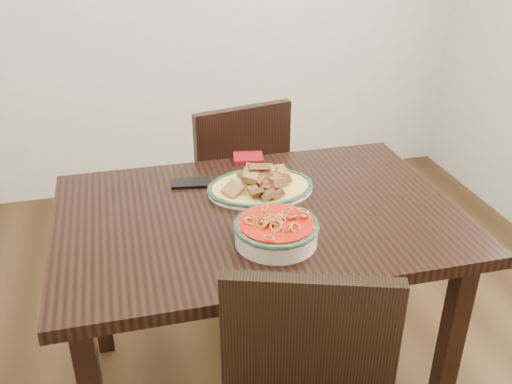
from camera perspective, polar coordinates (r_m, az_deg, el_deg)
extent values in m
cube|color=black|center=(1.82, 0.15, -2.51)|extent=(1.27, 0.84, 0.04)
cube|color=black|center=(1.99, 18.76, -14.59)|extent=(0.06, 0.06, 0.71)
cube|color=black|center=(2.27, -15.73, -8.13)|extent=(0.06, 0.06, 0.71)
cube|color=black|center=(2.45, 10.70, -4.57)|extent=(0.06, 0.06, 0.71)
cube|color=black|center=(2.64, -2.95, 0.22)|extent=(0.50, 0.50, 0.04)
cube|color=black|center=(2.94, -1.14, -1.60)|extent=(0.04, 0.04, 0.41)
cube|color=black|center=(2.83, -7.38, -3.09)|extent=(0.04, 0.04, 0.41)
cube|color=black|center=(2.68, 1.97, -4.81)|extent=(0.04, 0.04, 0.41)
cube|color=black|center=(2.56, -4.80, -6.61)|extent=(0.04, 0.04, 0.41)
cube|color=black|center=(2.37, -1.25, 3.45)|extent=(0.42, 0.13, 0.44)
cube|color=black|center=(1.43, 5.26, -15.74)|extent=(0.41, 0.17, 0.44)
ellipsoid|color=white|center=(1.93, 0.44, 0.35)|extent=(0.36, 0.27, 0.02)
ellipsoid|color=#DBC04C|center=(1.93, 0.44, 0.50)|extent=(0.35, 0.26, 0.01)
torus|color=#183622|center=(1.93, 0.44, 0.56)|extent=(0.28, 0.28, 0.01)
cylinder|color=beige|center=(1.64, 2.02, -4.13)|extent=(0.24, 0.24, 0.06)
torus|color=#19371E|center=(1.63, 2.04, -3.36)|extent=(0.25, 0.25, 0.02)
cylinder|color=#A71407|center=(1.63, 2.04, -3.21)|extent=(0.22, 0.22, 0.01)
cube|color=black|center=(1.99, -6.57, 0.89)|extent=(0.14, 0.09, 0.01)
cube|color=maroon|center=(2.17, -0.78, 3.47)|extent=(0.13, 0.11, 0.01)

